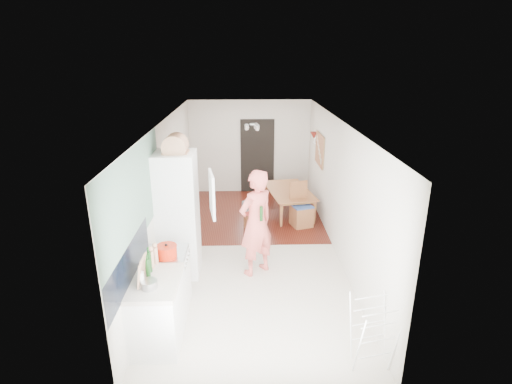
{
  "coord_description": "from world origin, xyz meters",
  "views": [
    {
      "loc": [
        -0.14,
        -6.98,
        3.65
      ],
      "look_at": [
        0.07,
        0.2,
        1.13
      ],
      "focal_mm": 28.0,
      "sensor_mm": 36.0,
      "label": 1
    }
  ],
  "objects_px": {
    "dining_chair": "(302,205)",
    "stool": "(254,219)",
    "dining_table": "(290,203)",
    "person": "(256,214)",
    "drying_rack": "(373,334)"
  },
  "relations": [
    {
      "from": "dining_table",
      "to": "dining_chair",
      "type": "xyz_separation_m",
      "value": [
        0.17,
        -0.76,
        0.24
      ]
    },
    {
      "from": "dining_table",
      "to": "person",
      "type": "bearing_deg",
      "value": 152.12
    },
    {
      "from": "dining_chair",
      "to": "stool",
      "type": "distance_m",
      "value": 1.09
    },
    {
      "from": "dining_table",
      "to": "dining_chair",
      "type": "bearing_deg",
      "value": -177.05
    },
    {
      "from": "stool",
      "to": "dining_chair",
      "type": "bearing_deg",
      "value": 7.74
    },
    {
      "from": "dining_table",
      "to": "drying_rack",
      "type": "xyz_separation_m",
      "value": [
        0.45,
        -4.94,
        0.19
      ]
    },
    {
      "from": "dining_chair",
      "to": "drying_rack",
      "type": "relative_size",
      "value": 1.12
    },
    {
      "from": "person",
      "to": "dining_table",
      "type": "height_order",
      "value": "person"
    },
    {
      "from": "dining_chair",
      "to": "stool",
      "type": "height_order",
      "value": "dining_chair"
    },
    {
      "from": "dining_chair",
      "to": "drying_rack",
      "type": "xyz_separation_m",
      "value": [
        0.28,
        -4.18,
        -0.05
      ]
    },
    {
      "from": "stool",
      "to": "drying_rack",
      "type": "xyz_separation_m",
      "value": [
        1.33,
        -4.04,
        0.21
      ]
    },
    {
      "from": "stool",
      "to": "drying_rack",
      "type": "height_order",
      "value": "drying_rack"
    },
    {
      "from": "dining_table",
      "to": "drying_rack",
      "type": "bearing_deg",
      "value": 175.53
    },
    {
      "from": "person",
      "to": "drying_rack",
      "type": "relative_size",
      "value": 2.5
    },
    {
      "from": "dining_chair",
      "to": "stool",
      "type": "relative_size",
      "value": 2.13
    }
  ]
}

